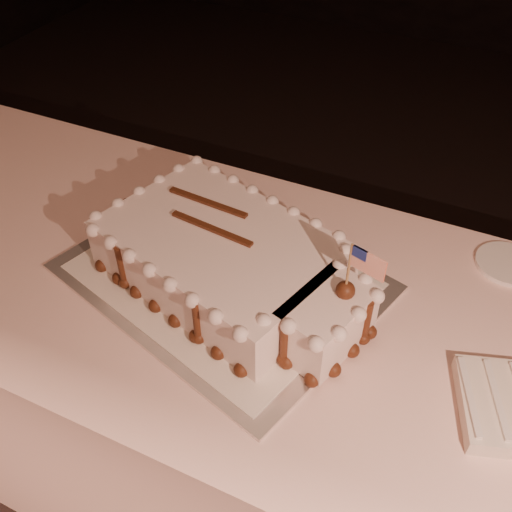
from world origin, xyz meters
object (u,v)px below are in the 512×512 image
at_px(banquet_table, 295,412).
at_px(cake_board, 222,277).
at_px(sheet_cake, 233,263).
at_px(side_plate, 508,264).

distance_m(banquet_table, cake_board, 0.42).
bearing_deg(sheet_cake, side_plate, 30.84).
height_order(cake_board, side_plate, side_plate).
bearing_deg(sheet_cake, cake_board, 163.87).
xyz_separation_m(banquet_table, cake_board, (-0.19, 0.01, 0.38)).
bearing_deg(side_plate, sheet_cake, -149.16).
xyz_separation_m(banquet_table, sheet_cake, (-0.16, 0.00, 0.44)).
bearing_deg(sheet_cake, banquet_table, -0.70).
xyz_separation_m(cake_board, sheet_cake, (0.03, -0.01, 0.06)).
xyz_separation_m(sheet_cake, side_plate, (0.51, 0.31, -0.06)).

